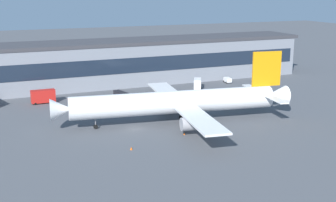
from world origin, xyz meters
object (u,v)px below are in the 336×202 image
(airliner, at_px, (177,102))
(catering_truck, at_px, (44,96))
(belt_loader, at_px, (121,94))
(baggage_tug, at_px, (228,80))
(traffic_cone_0, at_px, (131,148))
(traffic_cone_1, at_px, (184,134))
(stair_truck, at_px, (198,83))

(airliner, relative_size, catering_truck, 8.79)
(belt_loader, distance_m, baggage_tug, 44.30)
(traffic_cone_0, xyz_separation_m, traffic_cone_1, (15.16, 5.09, -0.05))
(airliner, height_order, traffic_cone_0, airliner)
(airliner, distance_m, baggage_tug, 56.07)
(airliner, bearing_deg, baggage_tug, 46.15)
(baggage_tug, distance_m, catering_truck, 67.86)
(traffic_cone_0, bearing_deg, stair_truck, 50.40)
(traffic_cone_0, relative_size, traffic_cone_1, 1.18)
(airliner, distance_m, belt_loader, 33.94)
(baggage_tug, bearing_deg, airliner, -133.85)
(traffic_cone_1, bearing_deg, belt_loader, 93.15)
(belt_loader, bearing_deg, traffic_cone_0, -104.84)
(baggage_tug, height_order, traffic_cone_0, baggage_tug)
(belt_loader, height_order, traffic_cone_1, belt_loader)
(airliner, xyz_separation_m, catering_truck, (-28.93, 35.14, -3.27))
(baggage_tug, bearing_deg, catering_truck, -175.64)
(catering_truck, relative_size, stair_truck, 1.12)
(airliner, relative_size, belt_loader, 9.49)
(baggage_tug, xyz_separation_m, catering_truck, (-67.65, -5.16, 1.21))
(airliner, bearing_deg, traffic_cone_0, -139.92)
(belt_loader, relative_size, traffic_cone_0, 9.99)
(airliner, distance_m, stair_truck, 42.38)
(catering_truck, bearing_deg, traffic_cone_1, -59.73)
(stair_truck, height_order, traffic_cone_0, stair_truck)
(baggage_tug, xyz_separation_m, traffic_cone_1, (-41.37, -50.20, -0.80))
(belt_loader, xyz_separation_m, stair_truck, (28.59, 1.76, 0.83))
(baggage_tug, height_order, traffic_cone_1, baggage_tug)
(airliner, relative_size, stair_truck, 9.86)
(airliner, xyz_separation_m, baggage_tug, (38.72, 40.30, -4.47))
(stair_truck, relative_size, traffic_cone_0, 9.60)
(stair_truck, xyz_separation_m, traffic_cone_0, (-41.38, -50.02, -1.64))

